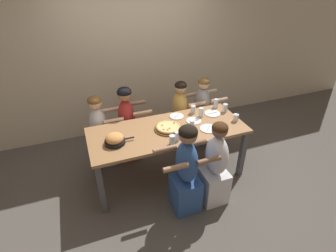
% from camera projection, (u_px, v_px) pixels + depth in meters
% --- Properties ---
extents(ground_plane, '(18.00, 18.00, 0.00)m').
position_uv_depth(ground_plane, '(168.00, 174.00, 3.90)').
color(ground_plane, '#514C47').
rests_on(ground_plane, ground).
extents(restaurant_back_panel, '(10.00, 0.06, 3.20)m').
position_uv_depth(restaurant_back_panel, '(135.00, 40.00, 4.28)').
color(restaurant_back_panel, beige).
rests_on(restaurant_back_panel, ground).
extents(dining_table, '(2.10, 0.85, 0.78)m').
position_uv_depth(dining_table, '(168.00, 135.00, 3.53)').
color(dining_table, '#996B42').
rests_on(dining_table, ground).
extents(pizza_board_main, '(0.38, 0.38, 0.05)m').
position_uv_depth(pizza_board_main, '(168.00, 127.00, 3.48)').
color(pizza_board_main, brown).
rests_on(pizza_board_main, dining_table).
extents(skillet_bowl, '(0.37, 0.25, 0.14)m').
position_uv_depth(skillet_bowl, '(115.00, 139.00, 3.18)').
color(skillet_bowl, black).
rests_on(skillet_bowl, dining_table).
extents(empty_plate_a, '(0.23, 0.23, 0.02)m').
position_uv_depth(empty_plate_a, '(212.00, 113.00, 3.84)').
color(empty_plate_a, white).
rests_on(empty_plate_a, dining_table).
extents(empty_plate_b, '(0.23, 0.23, 0.02)m').
position_uv_depth(empty_plate_b, '(209.00, 129.00, 3.49)').
color(empty_plate_b, white).
rests_on(empty_plate_b, dining_table).
extents(empty_plate_c, '(0.20, 0.20, 0.02)m').
position_uv_depth(empty_plate_c, '(177.00, 116.00, 3.77)').
color(empty_plate_c, white).
rests_on(empty_plate_c, dining_table).
extents(empty_plate_d, '(0.21, 0.21, 0.02)m').
position_uv_depth(empty_plate_d, '(194.00, 121.00, 3.66)').
color(empty_plate_d, white).
rests_on(empty_plate_d, dining_table).
extents(cocktail_glass_blue, '(0.07, 0.07, 0.13)m').
position_uv_depth(cocktail_glass_blue, '(236.00, 118.00, 3.65)').
color(cocktail_glass_blue, silver).
rests_on(cocktail_glass_blue, dining_table).
extents(drinking_glass_a, '(0.07, 0.07, 0.12)m').
position_uv_depth(drinking_glass_a, '(172.00, 140.00, 3.17)').
color(drinking_glass_a, silver).
rests_on(drinking_glass_a, dining_table).
extents(drinking_glass_b, '(0.07, 0.07, 0.14)m').
position_uv_depth(drinking_glass_b, '(216.00, 104.00, 3.98)').
color(drinking_glass_b, silver).
rests_on(drinking_glass_b, dining_table).
extents(drinking_glass_c, '(0.06, 0.06, 0.14)m').
position_uv_depth(drinking_glass_c, '(192.00, 126.00, 3.45)').
color(drinking_glass_c, silver).
rests_on(drinking_glass_c, dining_table).
extents(drinking_glass_d, '(0.07, 0.07, 0.14)m').
position_uv_depth(drinking_glass_d, '(201.00, 113.00, 3.74)').
color(drinking_glass_d, silver).
rests_on(drinking_glass_d, dining_table).
extents(drinking_glass_e, '(0.07, 0.07, 0.12)m').
position_uv_depth(drinking_glass_e, '(193.00, 110.00, 3.85)').
color(drinking_glass_e, silver).
rests_on(drinking_glass_e, dining_table).
extents(drinking_glass_f, '(0.07, 0.07, 0.12)m').
position_uv_depth(drinking_glass_f, '(177.00, 136.00, 3.25)').
color(drinking_glass_f, silver).
rests_on(drinking_glass_f, dining_table).
extents(drinking_glass_g, '(0.07, 0.07, 0.12)m').
position_uv_depth(drinking_glass_g, '(225.00, 108.00, 3.88)').
color(drinking_glass_g, silver).
rests_on(drinking_glass_g, dining_table).
extents(diner_far_left, '(0.51, 0.40, 1.12)m').
position_uv_depth(diner_far_left, '(100.00, 133.00, 3.89)').
color(diner_far_left, silver).
rests_on(diner_far_left, ground).
extents(diner_far_midright, '(0.51, 0.40, 1.15)m').
position_uv_depth(diner_far_midright, '(180.00, 118.00, 4.27)').
color(diner_far_midright, gold).
rests_on(diner_far_midright, ground).
extents(diner_far_right, '(0.51, 0.40, 1.16)m').
position_uv_depth(diner_far_right, '(202.00, 114.00, 4.39)').
color(diner_far_right, '#99999E').
rests_on(diner_far_right, ground).
extents(diner_far_midleft, '(0.51, 0.40, 1.19)m').
position_uv_depth(diner_far_midleft, '(128.00, 126.00, 4.00)').
color(diner_far_midleft, '#B22D2D').
rests_on(diner_far_midleft, ground).
extents(diner_near_midright, '(0.51, 0.40, 1.16)m').
position_uv_depth(diner_near_midright, '(215.00, 167.00, 3.22)').
color(diner_near_midright, silver).
rests_on(diner_near_midright, ground).
extents(diner_near_center, '(0.51, 0.40, 1.21)m').
position_uv_depth(diner_near_center, '(186.00, 173.00, 3.08)').
color(diner_near_center, '#2D5193').
rests_on(diner_near_center, ground).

